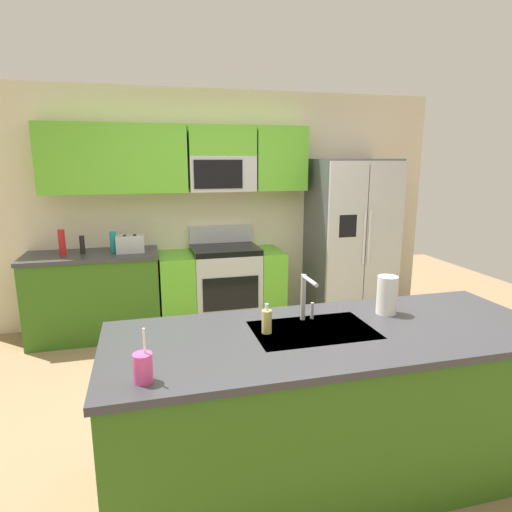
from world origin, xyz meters
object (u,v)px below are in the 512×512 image
bottle_red (62,242)px  sink_faucet (306,294)px  pepper_mill (82,245)px  bottle_teal (113,242)px  range_oven (222,287)px  soap_dispenser (267,321)px  drink_cup_pink (143,367)px  toaster (130,244)px  paper_towel_roll (387,295)px  refrigerator (350,240)px

bottle_red → sink_faucet: bearing=-53.9°
pepper_mill → bottle_teal: 0.30m
range_oven → sink_faucet: sink_faucet is taller
soap_dispenser → drink_cup_pink: bearing=-149.6°
range_oven → toaster: bearing=-176.9°
sink_faucet → drink_cup_pink: size_ratio=1.13×
pepper_mill → paper_towel_roll: paper_towel_roll is taller
toaster → sink_faucet: bearing=-65.5°
pepper_mill → soap_dispenser: pepper_mill is taller
soap_dispenser → paper_towel_roll: 0.82m
sink_faucet → soap_dispenser: size_ratio=1.66×
bottle_teal → sink_faucet: size_ratio=0.76×
bottle_teal → soap_dispenser: (0.95, -2.48, -0.04)m
pepper_mill → bottle_teal: (0.30, 0.01, 0.01)m
bottle_red → sink_faucet: (1.71, -2.34, 0.04)m
paper_towel_roll → bottle_teal: bearing=126.6°
bottle_teal → sink_faucet: (1.22, -2.36, 0.06)m
bottle_red → drink_cup_pink: (0.77, -2.85, -0.06)m
toaster → bottle_teal: bottle_teal is taller
bottle_teal → paper_towel_roll: size_ratio=0.89×
range_oven → drink_cup_pink: bearing=-106.5°
refrigerator → sink_faucet: size_ratio=6.56×
range_oven → bottle_teal: bearing=179.7°
pepper_mill → sink_faucet: 2.80m
range_oven → soap_dispenser: bearing=-94.3°
range_oven → bottle_red: 1.72m
pepper_mill → soap_dispenser: (1.25, -2.47, -0.03)m
refrigerator → sink_faucet: refrigerator is taller
bottle_red → toaster: bearing=-3.2°
bottle_red → soap_dispenser: 2.85m
refrigerator → bottle_red: bearing=179.0°
range_oven → paper_towel_roll: bearing=-75.2°
toaster → paper_towel_roll: bearing=-55.5°
toaster → soap_dispenser: (0.78, -2.42, -0.02)m
drink_cup_pink → soap_dispenser: bearing=30.4°
bottle_red → drink_cup_pink: bottle_red is taller
range_oven → paper_towel_roll: size_ratio=5.67×
pepper_mill → sink_faucet: sink_faucet is taller
toaster → drink_cup_pink: drink_cup_pink is taller
pepper_mill → paper_towel_roll: 3.13m
toaster → soap_dispenser: toaster is taller
range_oven → paper_towel_roll: 2.51m
drink_cup_pink → pepper_mill: bearing=101.5°
refrigerator → toaster: size_ratio=6.61×
paper_towel_roll → toaster: bearing=124.5°
toaster → sink_faucet: 2.53m
range_oven → bottle_teal: (-1.13, 0.01, 0.56)m
drink_cup_pink → bottle_teal: bearing=95.6°
toaster → drink_cup_pink: 2.82m
bottle_teal → soap_dispenser: 2.66m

